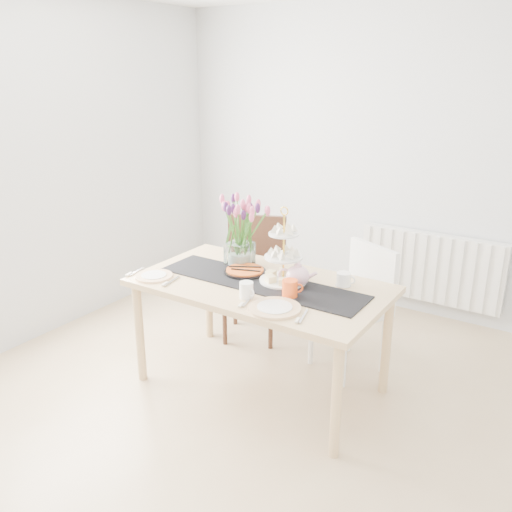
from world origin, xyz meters
The scene contains 15 objects.
room_shell centered at (0.00, 0.00, 1.30)m, with size 4.50×4.50×4.50m.
radiator centered at (0.50, 2.19, 0.45)m, with size 1.20×0.08×0.60m, color white.
dining_table centered at (-0.12, 0.48, 0.67)m, with size 1.60×0.90×0.75m.
chair_brown centered at (-0.60, 1.14, 0.56)m, with size 0.61×0.61×0.95m.
chair_white centered at (0.31, 1.09, 0.52)m, with size 0.59×0.59×0.90m.
table_runner centered at (-0.12, 0.48, 0.75)m, with size 1.40×0.35×0.01m, color black.
tulip_vase centered at (-0.42, 0.69, 1.07)m, with size 0.59×0.59×0.50m.
cake_stand centered at (0.00, 0.56, 0.88)m, with size 0.30×0.30×0.45m.
teapot centered at (0.11, 0.55, 0.82)m, with size 0.24×0.19×0.16m, color white, non-canonical shape.
cream_jug centered at (0.35, 0.72, 0.79)m, with size 0.09×0.09×0.09m, color white.
tart_tin centered at (-0.29, 0.56, 0.77)m, with size 0.28×0.28×0.03m.
mug_white centered at (-0.06, 0.23, 0.80)m, with size 0.08×0.08×0.10m, color white.
mug_orange centered at (0.15, 0.38, 0.81)m, with size 0.09×0.09×0.11m, color #FC551C.
plate_left centered at (-0.76, 0.19, 0.76)m, with size 0.25×0.25×0.01m, color white.
plate_right centered at (0.17, 0.19, 0.76)m, with size 0.30×0.30×0.02m, color silver.
Camera 1 is at (1.61, -2.23, 2.05)m, focal length 38.00 mm.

